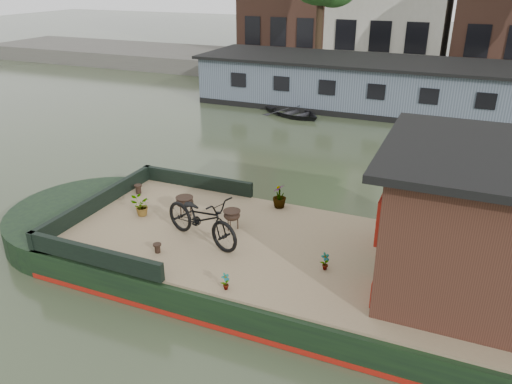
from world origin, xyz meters
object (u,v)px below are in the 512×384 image
at_px(potted_plant_a, 325,261).
at_px(brazier_rear, 232,219).
at_px(cabin, 505,226).
at_px(bicycle, 201,218).
at_px(brazier_front, 185,206).
at_px(dinghy, 293,109).

height_order(potted_plant_a, brazier_rear, brazier_rear).
height_order(cabin, potted_plant_a, cabin).
xyz_separation_m(bicycle, brazier_front, (-0.89, 0.85, -0.28)).
height_order(cabin, bicycle, cabin).
xyz_separation_m(cabin, bicycle, (-5.26, -0.38, -0.73)).
relative_size(cabin, potted_plant_a, 11.96).
distance_m(brazier_rear, dinghy, 11.48).
bearing_deg(bicycle, potted_plant_a, -73.40).
xyz_separation_m(cabin, potted_plant_a, (-2.74, -0.46, -1.06)).
distance_m(brazier_front, brazier_rear, 1.22).
relative_size(potted_plant_a, brazier_rear, 0.81).
distance_m(brazier_front, dinghy, 11.13).
bearing_deg(bicycle, cabin, -67.58).
xyz_separation_m(potted_plant_a, brazier_rear, (-2.20, 0.77, 0.04)).
bearing_deg(brazier_rear, dinghy, 102.68).
xyz_separation_m(bicycle, dinghy, (-2.20, 11.88, -0.87)).
relative_size(brazier_rear, dinghy, 0.15).
relative_size(bicycle, potted_plant_a, 5.70).
bearing_deg(cabin, dinghy, 122.95).
relative_size(bicycle, brazier_rear, 4.63).
relative_size(cabin, dinghy, 1.49).
xyz_separation_m(cabin, brazier_rear, (-4.94, 0.31, -1.02)).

